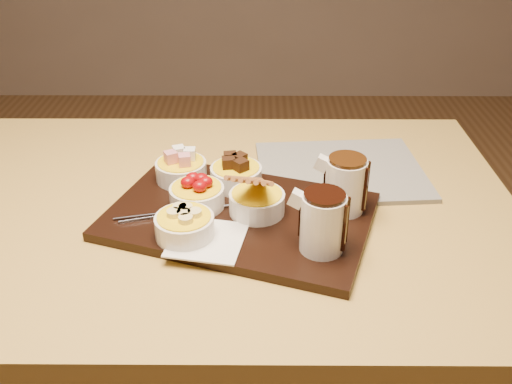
{
  "coord_description": "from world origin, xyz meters",
  "views": [
    {
      "loc": [
        0.11,
        -0.92,
        1.32
      ],
      "look_at": [
        0.1,
        -0.06,
        0.81
      ],
      "focal_mm": 40.0,
      "sensor_mm": 36.0,
      "label": 1
    }
  ],
  "objects_px": {
    "serving_board": "(239,216)",
    "pitcher_dark_chocolate": "(323,223)",
    "pitcher_milk_chocolate": "(345,186)",
    "newspaper": "(341,171)",
    "dining_table": "(205,245)",
    "bowl_strawberries": "(197,197)"
  },
  "relations": [
    {
      "from": "serving_board",
      "to": "pitcher_milk_chocolate",
      "type": "distance_m",
      "value": 0.2
    },
    {
      "from": "serving_board",
      "to": "pitcher_milk_chocolate",
      "type": "relative_size",
      "value": 4.66
    },
    {
      "from": "dining_table",
      "to": "bowl_strawberries",
      "type": "xyz_separation_m",
      "value": [
        -0.01,
        -0.04,
        0.14
      ]
    },
    {
      "from": "pitcher_dark_chocolate",
      "to": "pitcher_milk_chocolate",
      "type": "height_order",
      "value": "same"
    },
    {
      "from": "serving_board",
      "to": "pitcher_dark_chocolate",
      "type": "xyz_separation_m",
      "value": [
        0.14,
        -0.11,
        0.06
      ]
    },
    {
      "from": "dining_table",
      "to": "pitcher_milk_chocolate",
      "type": "xyz_separation_m",
      "value": [
        0.26,
        -0.05,
        0.17
      ]
    },
    {
      "from": "pitcher_dark_chocolate",
      "to": "dining_table",
      "type": "bearing_deg",
      "value": 159.75
    },
    {
      "from": "pitcher_dark_chocolate",
      "to": "newspaper",
      "type": "bearing_deg",
      "value": 95.5
    },
    {
      "from": "dining_table",
      "to": "pitcher_milk_chocolate",
      "type": "bearing_deg",
      "value": -10.68
    },
    {
      "from": "dining_table",
      "to": "newspaper",
      "type": "bearing_deg",
      "value": 23.72
    },
    {
      "from": "pitcher_milk_chocolate",
      "to": "newspaper",
      "type": "bearing_deg",
      "value": 103.0
    },
    {
      "from": "pitcher_dark_chocolate",
      "to": "newspaper",
      "type": "xyz_separation_m",
      "value": [
        0.07,
        0.29,
        -0.06
      ]
    },
    {
      "from": "dining_table",
      "to": "newspaper",
      "type": "xyz_separation_m",
      "value": [
        0.28,
        0.12,
        0.1
      ]
    },
    {
      "from": "newspaper",
      "to": "dining_table",
      "type": "bearing_deg",
      "value": -160.59
    },
    {
      "from": "dining_table",
      "to": "newspaper",
      "type": "height_order",
      "value": "newspaper"
    },
    {
      "from": "serving_board",
      "to": "pitcher_dark_chocolate",
      "type": "relative_size",
      "value": 4.66
    },
    {
      "from": "dining_table",
      "to": "pitcher_milk_chocolate",
      "type": "relative_size",
      "value": 12.15
    },
    {
      "from": "serving_board",
      "to": "newspaper",
      "type": "xyz_separation_m",
      "value": [
        0.21,
        0.18,
        -0.0
      ]
    },
    {
      "from": "serving_board",
      "to": "bowl_strawberries",
      "type": "bearing_deg",
      "value": -176.42
    },
    {
      "from": "dining_table",
      "to": "serving_board",
      "type": "xyz_separation_m",
      "value": [
        0.07,
        -0.06,
        0.11
      ]
    },
    {
      "from": "bowl_strawberries",
      "to": "pitcher_dark_chocolate",
      "type": "bearing_deg",
      "value": -31.41
    },
    {
      "from": "bowl_strawberries",
      "to": "newspaper",
      "type": "bearing_deg",
      "value": 29.45
    }
  ]
}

